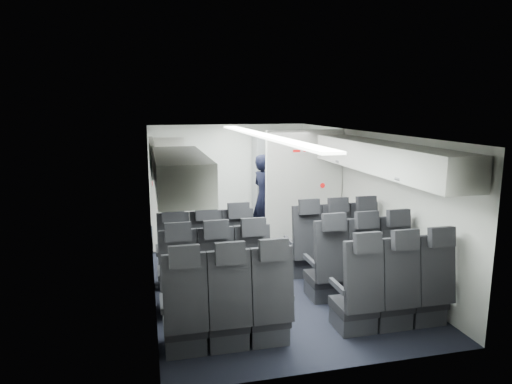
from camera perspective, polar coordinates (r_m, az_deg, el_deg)
name	(u,v)px	position (r m, az deg, el deg)	size (l,w,h in m)	color
cabin_shell	(262,198)	(7.15, 0.75, -0.79)	(3.41, 6.01, 2.16)	black
seat_row_front	(271,253)	(6.83, 1.86, -7.60)	(3.33, 0.56, 1.24)	black
seat_row_mid	(289,274)	(6.02, 4.17, -10.22)	(3.33, 0.56, 1.24)	black
seat_row_rear	(314,303)	(5.24, 7.25, -13.61)	(3.33, 0.56, 1.24)	black
overhead_bin_left_rear	(180,173)	(4.84, -9.47, 2.33)	(0.53, 1.80, 0.40)	silver
overhead_bin_left_front_open	(168,164)	(6.59, -10.95, 3.43)	(0.64, 1.70, 0.72)	#9E9E93
overhead_bin_right_rear	(418,165)	(5.76, 19.56, 3.19)	(0.53, 1.80, 0.40)	silver
overhead_bin_right_front	(353,151)	(7.28, 12.05, 5.05)	(0.53, 1.70, 0.40)	silver
bulkhead_partition	(304,190)	(8.19, 6.02, 0.30)	(1.40, 0.15, 2.13)	white
galley_unit	(273,180)	(10.00, 2.17, 1.54)	(0.85, 0.52, 1.90)	#939399
boarding_door	(154,195)	(8.49, -12.69, -0.36)	(0.12, 1.27, 1.86)	silver
flight_attendant	(264,197)	(8.73, 0.97, -0.66)	(0.60, 0.39, 1.65)	black
carry_on_bag	(176,162)	(6.31, -10.02, 3.67)	(0.40, 0.28, 0.24)	black
papers	(274,183)	(8.68, 2.28, 1.08)	(0.18, 0.02, 0.13)	white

